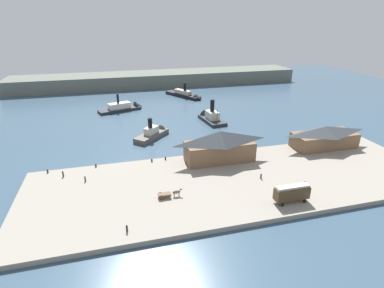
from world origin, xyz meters
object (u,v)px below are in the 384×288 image
(mooring_post_west, at_px, (152,160))
(ferry_outer_harbor, at_px, (154,133))
(pedestrian_at_waters_edge, at_px, (127,228))
(mooring_post_center_east, at_px, (96,166))
(pedestrian_walking_east, at_px, (63,174))
(ferry_shed_east_terminal, at_px, (325,136))
(pedestrian_near_west_shed, at_px, (85,179))
(pedestrian_standing_center, at_px, (305,184))
(ferry_mid_harbor, at_px, (186,95))
(ferry_moored_east, at_px, (125,107))
(street_tram, at_px, (292,193))
(horse_cart, at_px, (169,194))
(pedestrian_by_tram, at_px, (261,176))
(ferry_approaching_west, at_px, (210,117))
(mooring_post_east, at_px, (48,171))
(ferry_shed_west_terminal, at_px, (220,146))
(mooring_post_center_west, at_px, (165,158))

(mooring_post_west, xyz_separation_m, ferry_outer_harbor, (4.16, 23.16, -0.20))
(pedestrian_at_waters_edge, relative_size, mooring_post_center_east, 1.83)
(pedestrian_walking_east, bearing_deg, pedestrian_at_waters_edge, -61.35)
(ferry_shed_east_terminal, xyz_separation_m, pedestrian_at_waters_edge, (-65.79, -27.34, -2.90))
(pedestrian_near_west_shed, relative_size, pedestrian_standing_center, 0.93)
(mooring_post_center_east, bearing_deg, ferry_mid_harbor, 59.32)
(pedestrian_at_waters_edge, xyz_separation_m, ferry_moored_east, (5.21, 92.36, -0.71))
(street_tram, distance_m, horse_cart, 28.69)
(ferry_moored_east, bearing_deg, pedestrian_by_tram, -68.83)
(pedestrian_standing_center, relative_size, ferry_approaching_west, 0.10)
(pedestrian_at_waters_edge, bearing_deg, street_tram, 1.53)
(pedestrian_standing_center, bearing_deg, ferry_moored_east, 114.70)
(pedestrian_standing_center, height_order, mooring_post_east, pedestrian_standing_center)
(street_tram, xyz_separation_m, ferry_approaching_west, (1.76, 66.50, -2.20))
(pedestrian_by_tram, height_order, mooring_post_east, pedestrian_by_tram)
(ferry_shed_west_terminal, xyz_separation_m, ferry_mid_harbor, (10.08, 82.08, -4.55))
(pedestrian_walking_east, xyz_separation_m, ferry_approaching_west, (54.51, 39.82, -0.51))
(pedestrian_walking_east, bearing_deg, ferry_approaching_west, 36.15)
(ferry_outer_harbor, bearing_deg, pedestrian_standing_center, -56.66)
(mooring_post_center_west, bearing_deg, ferry_moored_east, 97.68)
(mooring_post_center_west, bearing_deg, mooring_post_center_east, 179.32)
(pedestrian_standing_center, xyz_separation_m, mooring_post_east, (-64.40, 24.95, -0.34))
(pedestrian_walking_east, relative_size, ferry_moored_east, 0.08)
(pedestrian_near_west_shed, distance_m, mooring_post_west, 19.90)
(horse_cart, height_order, pedestrian_standing_center, horse_cart)
(pedestrian_by_tram, bearing_deg, ferry_outer_harbor, 118.80)
(street_tram, bearing_deg, ferry_moored_east, 109.54)
(ferry_shed_west_terminal, relative_size, ferry_shed_east_terminal, 0.97)
(horse_cart, height_order, mooring_post_west, horse_cart)
(pedestrian_standing_center, bearing_deg, ferry_outer_harbor, 123.34)
(pedestrian_near_west_shed, bearing_deg, ferry_shed_west_terminal, 4.69)
(horse_cart, xyz_separation_m, ferry_mid_harbor, (28.61, 98.38, -0.77))
(mooring_post_east, height_order, ferry_outer_harbor, ferry_outer_harbor)
(street_tram, xyz_separation_m, mooring_post_east, (-57.21, 30.18, -2.05))
(ferry_shed_east_terminal, bearing_deg, street_tram, -136.93)
(pedestrian_at_waters_edge, distance_m, mooring_post_west, 32.11)
(pedestrian_by_tram, xyz_separation_m, ferry_mid_harbor, (3.15, 95.77, -0.56))
(mooring_post_center_east, relative_size, ferry_moored_east, 0.04)
(mooring_post_center_east, relative_size, ferry_approaching_west, 0.05)
(mooring_post_west, distance_m, ferry_approaching_west, 47.51)
(pedestrian_near_west_shed, distance_m, pedestrian_standing_center, 56.72)
(mooring_post_center_east, bearing_deg, mooring_post_west, -2.14)
(ferry_approaching_west, bearing_deg, pedestrian_near_west_shed, -137.82)
(pedestrian_by_tram, distance_m, mooring_post_center_west, 28.94)
(mooring_post_center_west, bearing_deg, street_tram, -51.24)
(mooring_post_center_west, relative_size, ferry_approaching_west, 0.05)
(pedestrian_standing_center, height_order, ferry_mid_harbor, ferry_mid_harbor)
(pedestrian_at_waters_edge, bearing_deg, ferry_shed_west_terminal, 42.48)
(ferry_approaching_west, bearing_deg, pedestrian_by_tram, -93.56)
(pedestrian_near_west_shed, bearing_deg, mooring_post_east, 143.29)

